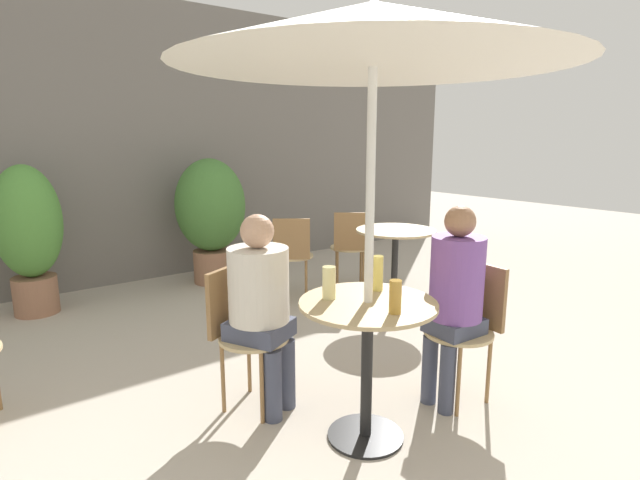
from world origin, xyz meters
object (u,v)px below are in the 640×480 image
Objects in this scene: beer_glass_0 at (378,273)px; beer_glass_1 at (329,283)px; bistro_chair_4 at (292,251)px; potted_plant_0 at (28,231)px; umbrella at (374,35)px; seated_person_1 at (261,297)px; cafe_table_near at (367,338)px; beer_glass_2 at (396,297)px; bistro_chair_1 at (241,323)px; potted_plant_1 at (211,211)px; seated_person_0 at (455,289)px; bistro_chair_3 at (350,242)px; bistro_chair_0 at (469,318)px; cafe_table_far at (395,250)px.

beer_glass_1 is (-0.29, 0.05, -0.01)m from beer_glass_0.
bistro_chair_4 is at bearing 68.61° from beer_glass_0.
bistro_chair_4 is 2.33m from potted_plant_0.
umbrella reaches higher than beer_glass_0.
seated_person_1 is 1.47m from umbrella.
cafe_table_near is 4.70× the size of beer_glass_2.
bistro_chair_1 is at bearing 116.65° from cafe_table_near.
potted_plant_1 is at bearing 44.07° from seated_person_1.
seated_person_0 is at bearing -59.93° from seated_person_1.
seated_person_0 is 0.89× the size of potted_plant_0.
seated_person_0 reaches higher than cafe_table_near.
potted_plant_1 is (1.71, -0.03, 0.03)m from potted_plant_0.
beer_glass_2 reaches higher than bistro_chair_3.
seated_person_0 reaches higher than beer_glass_2.
seated_person_1 is 2.76m from potted_plant_0.
bistro_chair_0 is 0.38× the size of umbrella.
cafe_table_near is 3.96× the size of beer_glass_0.
potted_plant_0 reaches higher than cafe_table_far.
umbrella is at bearing 87.96° from bistro_chair_3.
bistro_chair_3 is 2.32m from seated_person_0.
bistro_chair_3 is 0.61× the size of potted_plant_1.
cafe_table_near is 3.24m from potted_plant_1.
umbrella is at bearing -90.00° from bistro_chair_1.
potted_plant_0 is at bearing 107.44° from beer_glass_2.
seated_person_1 is at bearing 87.30° from bistro_chair_4.
potted_plant_0 reaches higher than beer_glass_2.
beer_glass_2 reaches higher than bistro_chair_1.
potted_plant_0 is 3.61m from umbrella.
beer_glass_2 is at bearing -72.50° from seated_person_0.
potted_plant_1 is 0.62× the size of umbrella.
cafe_table_near is 0.35m from beer_glass_0.
beer_glass_1 is (-1.07, -1.94, 0.33)m from bistro_chair_4.
umbrella is (0.35, -0.70, 1.51)m from bistro_chair_1.
seated_person_1 is at bearing -73.17° from potted_plant_0.
bistro_chair_1 is 0.67m from beer_glass_1.
cafe_table_far is at bearing 40.58° from umbrella.
potted_plant_1 is at bearing -11.62° from bistro_chair_3.
beer_glass_0 is 0.09× the size of umbrella.
potted_plant_0 is (-0.96, 3.05, -0.08)m from beer_glass_1.
cafe_table_near is 0.34m from beer_glass_1.
beer_glass_2 is at bearing -72.56° from potted_plant_0.
cafe_table_near is 0.63× the size of seated_person_0.
cafe_table_far is 2.01m from bistro_chair_1.
beer_glass_2 is 0.12× the size of potted_plant_1.
cafe_table_far is 3.24m from potted_plant_0.
seated_person_1 is (-0.92, 0.61, -0.03)m from seated_person_0.
seated_person_0 is at bearing -123.82° from cafe_table_far.
potted_plant_0 is (-2.64, 1.87, 0.19)m from cafe_table_far.
bistro_chair_3 is 4.93× the size of beer_glass_1.
beer_glass_0 is (-0.61, 0.16, 0.34)m from bistro_chair_0.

